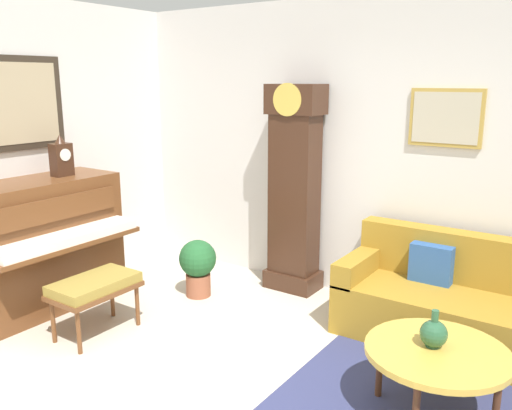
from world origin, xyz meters
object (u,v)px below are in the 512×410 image
grandfather_clock (294,195)px  potted_plant (198,264)px  green_jug (434,333)px  piano (41,245)px  mantel_clock (61,157)px  piano_bench (95,287)px  couch (463,306)px  coffee_table (437,354)px

grandfather_clock → potted_plant: (-0.65, -0.70, -0.64)m
green_jug → piano: bearing=-173.0°
mantel_clock → piano_bench: bearing=-24.1°
couch → potted_plant: couch is taller
couch → mantel_clock: size_ratio=5.00×
green_jug → potted_plant: 2.50m
coffee_table → grandfather_clock: bearing=144.0°
grandfather_clock → green_jug: 2.23m
piano_bench → piano: bearing=174.6°
piano → coffee_table: bearing=6.6°
potted_plant → piano: bearing=-134.4°
mantel_clock → grandfather_clock: bearing=40.8°
piano → piano_bench: 0.85m
piano → coffee_table: size_ratio=1.64×
piano_bench → coffee_table: bearing=10.2°
grandfather_clock → mantel_clock: size_ratio=5.34×
couch → potted_plant: bearing=-168.6°
coffee_table → mantel_clock: 3.58m
piano_bench → mantel_clock: 1.31m
couch → potted_plant: 2.40m
grandfather_clock → potted_plant: grandfather_clock is taller
piano → green_jug: piano is taller
piano_bench → potted_plant: (0.17, 1.09, -0.08)m
piano_bench → couch: (2.52, 1.56, -0.09)m
coffee_table → piano_bench: bearing=-169.8°
grandfather_clock → mantel_clock: 2.21m
grandfather_clock → green_jug: size_ratio=8.46×
piano → potted_plant: bearing=45.6°
green_jug → grandfather_clock: bearing=143.9°
piano_bench → grandfather_clock: grandfather_clock is taller
coffee_table → green_jug: 0.13m
grandfather_clock → couch: grandfather_clock is taller
piano → grandfather_clock: 2.40m
piano → coffee_table: 3.48m
coffee_table → potted_plant: bearing=166.0°
mantel_clock → green_jug: bearing=2.1°
piano → green_jug: (3.41, 0.42, -0.07)m
mantel_clock → piano: bearing=-90.4°
couch → green_jug: 1.09m
piano_bench → grandfather_clock: (0.82, 1.79, 0.56)m
piano → potted_plant: piano is taller
grandfather_clock → coffee_table: grandfather_clock is taller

